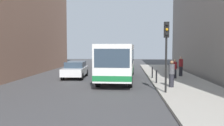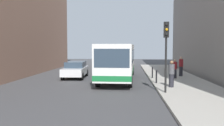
{
  "view_description": "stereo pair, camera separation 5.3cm",
  "coord_description": "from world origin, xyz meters",
  "px_view_note": "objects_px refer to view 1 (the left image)",
  "views": [
    {
      "loc": [
        1.32,
        -16.85,
        2.81
      ],
      "look_at": [
        0.12,
        1.81,
        1.57
      ],
      "focal_mm": 38.95,
      "sensor_mm": 36.0,
      "label": 1
    },
    {
      "loc": [
        1.38,
        -16.85,
        2.81
      ],
      "look_at": [
        0.12,
        1.81,
        1.57
      ],
      "focal_mm": 38.95,
      "sensor_mm": 36.0,
      "label": 2
    }
  ],
  "objects_px": {
    "bus": "(118,60)",
    "pedestrian_mid_sidewalk": "(175,69)",
    "traffic_light": "(166,44)",
    "bollard_mid": "(152,72)",
    "pedestrian_far_sidewalk": "(181,66)",
    "car_beside_bus": "(75,69)",
    "bollard_near": "(156,77)",
    "pedestrian_near_signal": "(172,74)"
  },
  "relations": [
    {
      "from": "bus",
      "to": "pedestrian_near_signal",
      "type": "height_order",
      "value": "bus"
    },
    {
      "from": "bollard_near",
      "to": "pedestrian_far_sidewalk",
      "type": "xyz_separation_m",
      "value": [
        2.74,
        4.51,
        0.42
      ]
    },
    {
      "from": "pedestrian_near_signal",
      "to": "pedestrian_far_sidewalk",
      "type": "bearing_deg",
      "value": 164.22
    },
    {
      "from": "bus",
      "to": "bollard_mid",
      "type": "xyz_separation_m",
      "value": [
        2.92,
        0.2,
        -1.1
      ]
    },
    {
      "from": "bus",
      "to": "pedestrian_far_sidewalk",
      "type": "relative_size",
      "value": 6.22
    },
    {
      "from": "bus",
      "to": "bollard_mid",
      "type": "height_order",
      "value": "bus"
    },
    {
      "from": "traffic_light",
      "to": "pedestrian_far_sidewalk",
      "type": "distance_m",
      "value": 8.9
    },
    {
      "from": "pedestrian_near_signal",
      "to": "pedestrian_mid_sidewalk",
      "type": "bearing_deg",
      "value": 168.36
    },
    {
      "from": "car_beside_bus",
      "to": "bollard_near",
      "type": "height_order",
      "value": "car_beside_bus"
    },
    {
      "from": "traffic_light",
      "to": "pedestrian_near_signal",
      "type": "relative_size",
      "value": 2.33
    },
    {
      "from": "traffic_light",
      "to": "pedestrian_mid_sidewalk",
      "type": "relative_size",
      "value": 2.55
    },
    {
      "from": "car_beside_bus",
      "to": "pedestrian_far_sidewalk",
      "type": "bearing_deg",
      "value": -177.18
    },
    {
      "from": "bollard_near",
      "to": "pedestrian_mid_sidewalk",
      "type": "height_order",
      "value": "pedestrian_mid_sidewalk"
    },
    {
      "from": "traffic_light",
      "to": "pedestrian_near_signal",
      "type": "xyz_separation_m",
      "value": [
        0.68,
        1.99,
        -1.97
      ]
    },
    {
      "from": "bus",
      "to": "pedestrian_far_sidewalk",
      "type": "bearing_deg",
      "value": -161.0
    },
    {
      "from": "pedestrian_mid_sidewalk",
      "to": "pedestrian_far_sidewalk",
      "type": "relative_size",
      "value": 0.9
    },
    {
      "from": "pedestrian_far_sidewalk",
      "to": "bollard_near",
      "type": "bearing_deg",
      "value": -176.49
    },
    {
      "from": "pedestrian_mid_sidewalk",
      "to": "pedestrian_near_signal",
      "type": "bearing_deg",
      "value": -55.77
    },
    {
      "from": "bus",
      "to": "bollard_near",
      "type": "bearing_deg",
      "value": 138.33
    },
    {
      "from": "bollard_near",
      "to": "pedestrian_near_signal",
      "type": "bearing_deg",
      "value": -66.15
    },
    {
      "from": "car_beside_bus",
      "to": "pedestrian_far_sidewalk",
      "type": "xyz_separation_m",
      "value": [
        9.6,
        0.8,
        0.26
      ]
    },
    {
      "from": "traffic_light",
      "to": "bollard_near",
      "type": "distance_m",
      "value": 4.45
    },
    {
      "from": "bus",
      "to": "traffic_light",
      "type": "distance_m",
      "value": 7.33
    },
    {
      "from": "bollard_near",
      "to": "pedestrian_near_signal",
      "type": "xyz_separation_m",
      "value": [
        0.78,
        -1.77,
        0.41
      ]
    },
    {
      "from": "pedestrian_near_signal",
      "to": "pedestrian_mid_sidewalk",
      "type": "xyz_separation_m",
      "value": [
        1.09,
        4.66,
        -0.09
      ]
    },
    {
      "from": "car_beside_bus",
      "to": "pedestrian_mid_sidewalk",
      "type": "distance_m",
      "value": 8.77
    },
    {
      "from": "traffic_light",
      "to": "bollard_mid",
      "type": "bearing_deg",
      "value": 90.85
    },
    {
      "from": "bollard_mid",
      "to": "pedestrian_far_sidewalk",
      "type": "relative_size",
      "value": 0.53
    },
    {
      "from": "bollard_near",
      "to": "bollard_mid",
      "type": "height_order",
      "value": "same"
    },
    {
      "from": "traffic_light",
      "to": "bollard_mid",
      "type": "relative_size",
      "value": 4.32
    },
    {
      "from": "bus",
      "to": "pedestrian_mid_sidewalk",
      "type": "xyz_separation_m",
      "value": [
        4.79,
        0.1,
        -0.78
      ]
    },
    {
      "from": "bollard_mid",
      "to": "pedestrian_far_sidewalk",
      "type": "bearing_deg",
      "value": 29.03
    },
    {
      "from": "car_beside_bus",
      "to": "bollard_mid",
      "type": "relative_size",
      "value": 4.69
    },
    {
      "from": "car_beside_bus",
      "to": "bollard_mid",
      "type": "xyz_separation_m",
      "value": [
        6.86,
        -0.72,
        -0.16
      ]
    },
    {
      "from": "pedestrian_mid_sidewalk",
      "to": "pedestrian_far_sidewalk",
      "type": "height_order",
      "value": "pedestrian_far_sidewalk"
    },
    {
      "from": "bollard_near",
      "to": "pedestrian_near_signal",
      "type": "height_order",
      "value": "pedestrian_near_signal"
    },
    {
      "from": "car_beside_bus",
      "to": "traffic_light",
      "type": "height_order",
      "value": "traffic_light"
    },
    {
      "from": "bollard_near",
      "to": "bollard_mid",
      "type": "relative_size",
      "value": 1.0
    },
    {
      "from": "car_beside_bus",
      "to": "traffic_light",
      "type": "xyz_separation_m",
      "value": [
        6.96,
        -7.48,
        2.22
      ]
    },
    {
      "from": "bus",
      "to": "bollard_near",
      "type": "xyz_separation_m",
      "value": [
        2.92,
        -2.79,
        -1.1
      ]
    },
    {
      "from": "bollard_near",
      "to": "pedestrian_far_sidewalk",
      "type": "height_order",
      "value": "pedestrian_far_sidewalk"
    },
    {
      "from": "traffic_light",
      "to": "pedestrian_mid_sidewalk",
      "type": "height_order",
      "value": "traffic_light"
    }
  ]
}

